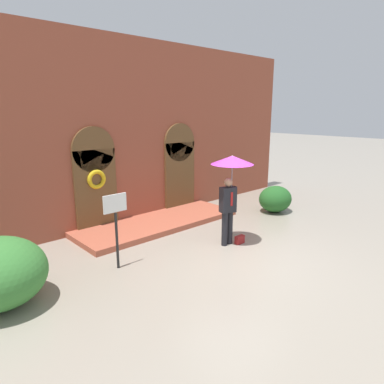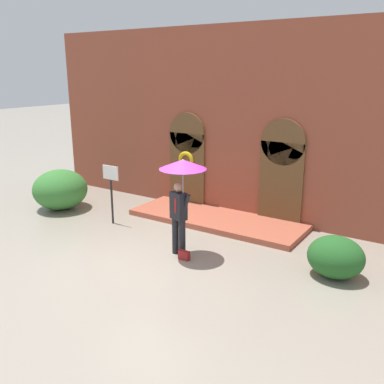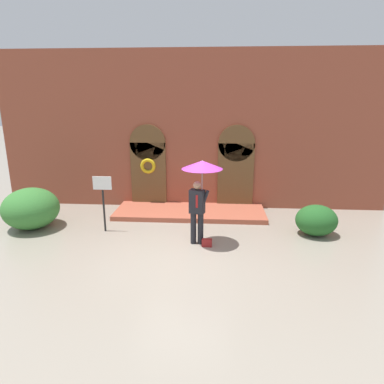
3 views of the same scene
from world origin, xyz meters
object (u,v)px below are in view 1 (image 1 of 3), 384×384
(person_with_umbrella, at_px, (231,173))
(sign_post, at_px, (116,219))
(handbag, at_px, (240,240))
(shrub_right, at_px, (275,199))

(person_with_umbrella, relative_size, sign_post, 1.37)
(person_with_umbrella, height_order, sign_post, person_with_umbrella)
(handbag, height_order, sign_post, sign_post)
(person_with_umbrella, bearing_deg, sign_post, 166.13)
(person_with_umbrella, height_order, handbag, person_with_umbrella)
(shrub_right, bearing_deg, person_with_umbrella, -165.62)
(handbag, height_order, shrub_right, shrub_right)
(person_with_umbrella, height_order, shrub_right, person_with_umbrella)
(handbag, bearing_deg, person_with_umbrella, 135.83)
(handbag, xyz_separation_m, shrub_right, (3.21, 1.07, 0.35))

